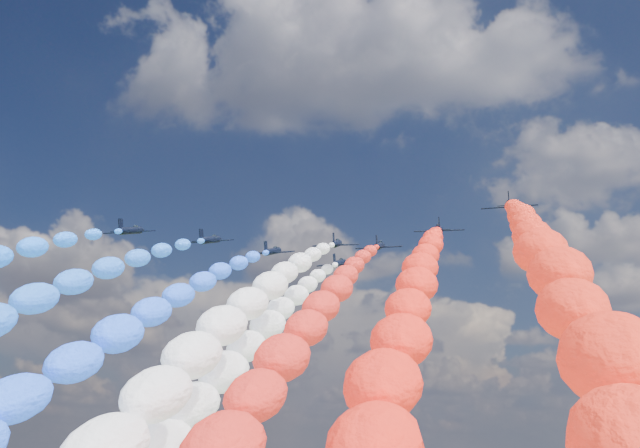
# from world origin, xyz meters

# --- Properties ---
(jet_0) EXTENTS (9.17, 12.48, 6.09)m
(jet_0) POSITION_xyz_m (-33.50, -5.43, 94.35)
(jet_0) COLOR black
(jet_1) EXTENTS (9.65, 12.82, 6.09)m
(jet_1) POSITION_xyz_m (-21.44, 3.76, 94.35)
(jet_1) COLOR black
(trail_1) EXTENTS (6.19, 120.68, 56.86)m
(trail_1) POSITION_xyz_m (-21.44, -58.41, 67.51)
(trail_1) COLOR blue
(jet_2) EXTENTS (9.64, 12.82, 6.09)m
(jet_2) POSITION_xyz_m (-12.02, 14.76, 94.35)
(jet_2) COLOR black
(trail_2) EXTENTS (6.19, 120.68, 56.86)m
(trail_2) POSITION_xyz_m (-12.02, -47.41, 67.51)
(trail_2) COLOR #285CFF
(jet_3) EXTENTS (9.75, 12.89, 6.09)m
(jet_3) POSITION_xyz_m (1.76, 11.40, 94.35)
(jet_3) COLOR black
(trail_3) EXTENTS (6.19, 120.68, 56.86)m
(trail_3) POSITION_xyz_m (1.76, -50.77, 67.51)
(trail_3) COLOR white
(jet_4) EXTENTS (9.73, 12.88, 6.09)m
(jet_4) POSITION_xyz_m (-0.59, 27.61, 94.35)
(jet_4) COLOR black
(trail_4) EXTENTS (6.19, 120.68, 56.86)m
(trail_4) POSITION_xyz_m (-0.59, -34.56, 67.51)
(trail_4) COLOR white
(jet_5) EXTENTS (9.21, 12.51, 6.09)m
(jet_5) POSITION_xyz_m (9.77, 14.72, 94.35)
(jet_5) COLOR black
(trail_5) EXTENTS (6.19, 120.68, 56.86)m
(trail_5) POSITION_xyz_m (9.77, -47.45, 67.51)
(trail_5) COLOR red
(jet_6) EXTENTS (9.88, 12.98, 6.09)m
(jet_6) POSITION_xyz_m (21.90, 4.84, 94.35)
(jet_6) COLOR black
(trail_6) EXTENTS (6.19, 120.68, 56.86)m
(trail_6) POSITION_xyz_m (21.90, -57.33, 67.51)
(trail_6) COLOR red
(jet_7) EXTENTS (9.62, 12.80, 6.09)m
(jet_7) POSITION_xyz_m (34.07, -7.37, 94.35)
(jet_7) COLOR black
(trail_7) EXTENTS (6.19, 120.68, 56.86)m
(trail_7) POSITION_xyz_m (34.07, -69.54, 67.51)
(trail_7) COLOR red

